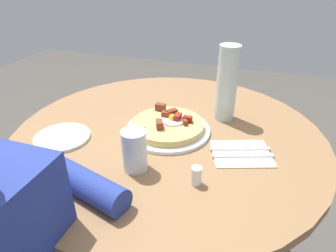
# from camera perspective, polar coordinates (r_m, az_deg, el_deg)

# --- Properties ---
(dining_table) EXTENTS (1.03, 1.03, 0.75)m
(dining_table) POSITION_cam_1_polar(r_m,az_deg,el_deg) (1.10, -0.05, -9.06)
(dining_table) COLOR olive
(dining_table) RESTS_ON ground_plane
(pizza_plate) EXTENTS (0.28, 0.28, 0.01)m
(pizza_plate) POSITION_cam_1_polar(r_m,az_deg,el_deg) (1.00, 0.05, -0.67)
(pizza_plate) COLOR white
(pizza_plate) RESTS_ON dining_table
(breakfast_pizza) EXTENTS (0.24, 0.24, 0.05)m
(breakfast_pizza) POSITION_cam_1_polar(r_m,az_deg,el_deg) (0.99, 0.12, 0.36)
(breakfast_pizza) COLOR tan
(breakfast_pizza) RESTS_ON pizza_plate
(bread_plate) EXTENTS (0.18, 0.18, 0.01)m
(bread_plate) POSITION_cam_1_polar(r_m,az_deg,el_deg) (1.02, -19.55, -2.03)
(bread_plate) COLOR silver
(bread_plate) RESTS_ON dining_table
(napkin) EXTENTS (0.19, 0.21, 0.00)m
(napkin) POSITION_cam_1_polar(r_m,az_deg,el_deg) (0.91, 13.87, -5.12)
(napkin) COLOR white
(napkin) RESTS_ON dining_table
(fork) EXTENTS (0.07, 0.17, 0.00)m
(fork) POSITION_cam_1_polar(r_m,az_deg,el_deg) (0.92, 13.65, -4.25)
(fork) COLOR silver
(fork) RESTS_ON napkin
(knife) EXTENTS (0.07, 0.17, 0.00)m
(knife) POSITION_cam_1_polar(r_m,az_deg,el_deg) (0.90, 14.16, -5.53)
(knife) COLOR silver
(knife) RESTS_ON napkin
(water_glass) EXTENTS (0.07, 0.07, 0.12)m
(water_glass) POSITION_cam_1_polar(r_m,az_deg,el_deg) (0.80, -6.43, -4.67)
(water_glass) COLOR silver
(water_glass) RESTS_ON dining_table
(water_bottle) EXTENTS (0.07, 0.07, 0.26)m
(water_bottle) POSITION_cam_1_polar(r_m,az_deg,el_deg) (1.05, 11.20, 7.97)
(water_bottle) COLOR silver
(water_bottle) RESTS_ON dining_table
(salt_shaker) EXTENTS (0.03, 0.03, 0.05)m
(salt_shaker) POSITION_cam_1_polar(r_m,az_deg,el_deg) (0.77, 5.44, -9.45)
(salt_shaker) COLOR white
(salt_shaker) RESTS_ON dining_table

